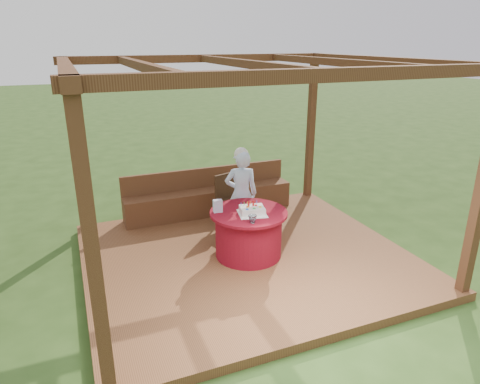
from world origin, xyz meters
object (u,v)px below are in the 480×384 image
(table, at_px, (248,233))
(birthday_cake, at_px, (252,210))
(bench, at_px, (209,199))
(elderly_woman, at_px, (241,193))
(drinking_glass, at_px, (252,219))
(gift_bag, at_px, (218,206))
(chair, at_px, (229,197))

(table, xyz_separation_m, birthday_cake, (0.01, -0.09, 0.38))
(birthday_cake, bearing_deg, bench, 90.98)
(elderly_woman, xyz_separation_m, birthday_cake, (-0.14, -0.74, 0.01))
(bench, height_order, drinking_glass, bench)
(bench, height_order, gift_bag, gift_bag)
(chair, bearing_deg, table, -97.27)
(gift_bag, distance_m, drinking_glass, 0.61)
(bench, relative_size, drinking_glass, 26.45)
(birthday_cake, bearing_deg, elderly_woman, 79.24)
(elderly_woman, height_order, drinking_glass, elderly_woman)
(table, distance_m, chair, 1.18)
(chair, height_order, drinking_glass, chair)
(bench, bearing_deg, chair, -73.96)
(bench, relative_size, birthday_cake, 6.80)
(elderly_woman, bearing_deg, drinking_glass, -104.27)
(table, distance_m, birthday_cake, 0.40)
(gift_bag, bearing_deg, table, -13.46)
(elderly_woman, bearing_deg, gift_bag, -138.27)
(bench, xyz_separation_m, drinking_glass, (-0.09, -2.12, 0.47))
(bench, bearing_deg, elderly_woman, -81.07)
(birthday_cake, bearing_deg, drinking_glass, -112.86)
(bench, distance_m, drinking_glass, 2.17)
(table, height_order, drinking_glass, drinking_glass)
(table, bearing_deg, bench, 90.62)
(table, xyz_separation_m, elderly_woman, (0.15, 0.65, 0.37))
(chair, relative_size, birthday_cake, 1.94)
(chair, bearing_deg, gift_bag, -118.65)
(bench, height_order, table, bench)
(bench, height_order, birthday_cake, birthday_cake)
(table, relative_size, chair, 1.27)
(bench, height_order, elderly_woman, elderly_woman)
(gift_bag, relative_size, drinking_glass, 1.56)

